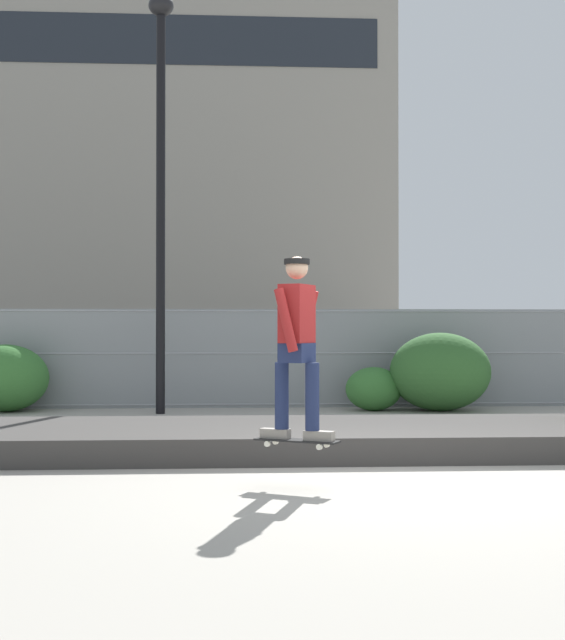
# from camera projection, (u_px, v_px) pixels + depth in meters

# --- Properties ---
(ground_plane) EXTENTS (120.00, 120.00, 0.00)m
(ground_plane) POSITION_uv_depth(u_px,v_px,m) (378.00, 482.00, 8.43)
(ground_plane) COLOR #9E998E
(gravel_berm) EXTENTS (17.12, 2.60, 0.30)m
(gravel_berm) POSITION_uv_depth(u_px,v_px,m) (348.00, 438.00, 10.63)
(gravel_berm) COLOR #3D3A38
(gravel_berm) RESTS_ON ground_plane
(skateboard) EXTENTS (0.80, 0.55, 0.07)m
(skateboard) POSITION_uv_depth(u_px,v_px,m) (297.00, 441.00, 8.12)
(skateboard) COLOR black
(skater) EXTENTS (0.68, 0.62, 1.69)m
(skater) POSITION_uv_depth(u_px,v_px,m) (297.00, 336.00, 8.13)
(skater) COLOR gray
(skater) RESTS_ON skateboard
(chain_fence) EXTENTS (25.48, 0.06, 1.85)m
(chain_fence) POSITION_uv_depth(u_px,v_px,m) (306.00, 358.00, 16.57)
(chain_fence) COLOR gray
(chain_fence) RESTS_ON ground_plane
(street_lamp) EXTENTS (0.44, 0.44, 7.30)m
(street_lamp) POSITION_uv_depth(u_px,v_px,m) (161.00, 155.00, 15.34)
(street_lamp) COLOR black
(street_lamp) RESTS_ON ground_plane
(parked_car_near) EXTENTS (4.43, 2.01, 1.66)m
(parked_car_near) POSITION_uv_depth(u_px,v_px,m) (140.00, 359.00, 18.81)
(parked_car_near) COLOR #B7BABF
(parked_car_near) RESTS_ON ground_plane
(parked_car_mid) EXTENTS (4.43, 2.01, 1.66)m
(parked_car_mid) POSITION_uv_depth(u_px,v_px,m) (436.00, 358.00, 19.30)
(parked_car_mid) COLOR #566B4C
(parked_car_mid) RESTS_ON ground_plane
(library_building) EXTENTS (26.83, 14.23, 25.71)m
(library_building) POSITION_uv_depth(u_px,v_px,m) (145.00, 133.00, 50.79)
(library_building) COLOR gray
(library_building) RESTS_ON ground_plane
(shrub_left) EXTENTS (1.55, 1.27, 1.20)m
(shrub_left) POSITION_uv_depth(u_px,v_px,m) (5.00, 378.00, 15.65)
(shrub_left) COLOR #336B2D
(shrub_left) RESTS_ON ground_plane
(shrub_center) EXTENTS (1.02, 0.83, 0.79)m
(shrub_center) POSITION_uv_depth(u_px,v_px,m) (374.00, 389.00, 15.86)
(shrub_center) COLOR #336B2D
(shrub_center) RESTS_ON ground_plane
(shrub_right) EXTENTS (1.82, 1.49, 1.41)m
(shrub_right) POSITION_uv_depth(u_px,v_px,m) (440.00, 372.00, 15.81)
(shrub_right) COLOR #2D5B28
(shrub_right) RESTS_ON ground_plane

